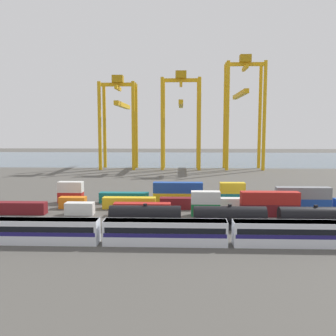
{
  "coord_description": "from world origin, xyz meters",
  "views": [
    {
      "loc": [
        -3.97,
        -80.42,
        18.41
      ],
      "look_at": [
        -8.05,
        30.04,
        6.44
      ],
      "focal_mm": 39.54,
      "sensor_mm": 36.0,
      "label": 1
    }
  ],
  "objects_px": {
    "gantry_crane_east": "(243,103)",
    "shipping_container_21": "(232,198)",
    "gantry_crane_west": "(119,113)",
    "shipping_container_16": "(71,197)",
    "passenger_train": "(165,231)",
    "freight_tank_row": "(230,217)",
    "gantry_crane_central": "(181,111)"
  },
  "relations": [
    {
      "from": "gantry_crane_east",
      "to": "shipping_container_21",
      "type": "bearing_deg",
      "value": -100.82
    },
    {
      "from": "gantry_crane_west",
      "to": "gantry_crane_east",
      "type": "relative_size",
      "value": 0.83
    },
    {
      "from": "shipping_container_16",
      "to": "gantry_crane_east",
      "type": "distance_m",
      "value": 101.16
    },
    {
      "from": "passenger_train",
      "to": "shipping_container_16",
      "type": "height_order",
      "value": "passenger_train"
    },
    {
      "from": "freight_tank_row",
      "to": "passenger_train",
      "type": "bearing_deg",
      "value": -139.86
    },
    {
      "from": "gantry_crane_west",
      "to": "gantry_crane_east",
      "type": "xyz_separation_m",
      "value": [
        56.21,
        -0.51,
        4.4
      ]
    },
    {
      "from": "passenger_train",
      "to": "gantry_crane_west",
      "type": "height_order",
      "value": "gantry_crane_west"
    },
    {
      "from": "gantry_crane_central",
      "to": "shipping_container_21",
      "type": "bearing_deg",
      "value": -80.84
    },
    {
      "from": "shipping_container_16",
      "to": "gantry_crane_central",
      "type": "distance_m",
      "value": 87.64
    },
    {
      "from": "gantry_crane_west",
      "to": "gantry_crane_east",
      "type": "height_order",
      "value": "gantry_crane_east"
    },
    {
      "from": "shipping_container_16",
      "to": "gantry_crane_west",
      "type": "xyz_separation_m",
      "value": [
        -1.04,
        80.36,
        24.09
      ]
    },
    {
      "from": "gantry_crane_west",
      "to": "freight_tank_row",
      "type": "bearing_deg",
      "value": -70.11
    },
    {
      "from": "shipping_container_21",
      "to": "gantry_crane_central",
      "type": "bearing_deg",
      "value": 99.16
    },
    {
      "from": "shipping_container_16",
      "to": "passenger_train",
      "type": "bearing_deg",
      "value": -52.48
    },
    {
      "from": "passenger_train",
      "to": "freight_tank_row",
      "type": "distance_m",
      "value": 14.89
    },
    {
      "from": "shipping_container_21",
      "to": "gantry_crane_west",
      "type": "bearing_deg",
      "value": 117.0
    },
    {
      "from": "shipping_container_21",
      "to": "gantry_crane_west",
      "type": "distance_m",
      "value": 93.35
    },
    {
      "from": "gantry_crane_west",
      "to": "shipping_container_16",
      "type": "bearing_deg",
      "value": -89.26
    },
    {
      "from": "shipping_container_21",
      "to": "gantry_crane_east",
      "type": "distance_m",
      "value": 86.15
    },
    {
      "from": "passenger_train",
      "to": "gantry_crane_east",
      "type": "relative_size",
      "value": 1.2
    },
    {
      "from": "gantry_crane_west",
      "to": "gantry_crane_central",
      "type": "relative_size",
      "value": 0.96
    },
    {
      "from": "shipping_container_16",
      "to": "gantry_crane_central",
      "type": "relative_size",
      "value": 0.14
    },
    {
      "from": "gantry_crane_central",
      "to": "freight_tank_row",
      "type": "bearing_deg",
      "value": -84.85
    },
    {
      "from": "gantry_crane_west",
      "to": "gantry_crane_east",
      "type": "distance_m",
      "value": 56.38
    },
    {
      "from": "gantry_crane_east",
      "to": "gantry_crane_west",
      "type": "bearing_deg",
      "value": 179.49
    },
    {
      "from": "shipping_container_16",
      "to": "shipping_container_21",
      "type": "relative_size",
      "value": 1.0
    },
    {
      "from": "passenger_train",
      "to": "shipping_container_21",
      "type": "distance_m",
      "value": 35.76
    },
    {
      "from": "passenger_train",
      "to": "shipping_container_21",
      "type": "bearing_deg",
      "value": 65.23
    },
    {
      "from": "passenger_train",
      "to": "gantry_crane_west",
      "type": "distance_m",
      "value": 118.08
    },
    {
      "from": "freight_tank_row",
      "to": "shipping_container_21",
      "type": "distance_m",
      "value": 23.16
    },
    {
      "from": "passenger_train",
      "to": "gantry_crane_central",
      "type": "xyz_separation_m",
      "value": [
        2.14,
        112.05,
        23.92
      ]
    },
    {
      "from": "passenger_train",
      "to": "shipping_container_16",
      "type": "distance_m",
      "value": 40.93
    }
  ]
}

